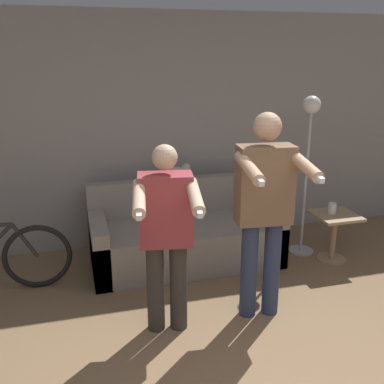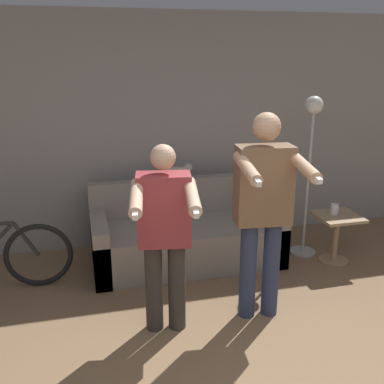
{
  "view_description": "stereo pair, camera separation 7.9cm",
  "coord_description": "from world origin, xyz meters",
  "px_view_note": "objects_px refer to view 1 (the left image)",
  "views": [
    {
      "loc": [
        -1.1,
        -1.79,
        2.17
      ],
      "look_at": [
        -0.08,
        1.91,
        0.97
      ],
      "focal_mm": 42.0,
      "sensor_mm": 36.0,
      "label": 1
    },
    {
      "loc": [
        -1.03,
        -1.81,
        2.17
      ],
      "look_at": [
        -0.08,
        1.91,
        0.97
      ],
      "focal_mm": 42.0,
      "sensor_mm": 36.0,
      "label": 2
    }
  ],
  "objects_px": {
    "floor_lamp": "(309,144)",
    "cup": "(332,208)",
    "person_left": "(166,230)",
    "side_table": "(334,227)",
    "couch": "(185,237)",
    "person_right": "(264,204)",
    "cat": "(174,172)"
  },
  "relations": [
    {
      "from": "floor_lamp",
      "to": "cup",
      "type": "bearing_deg",
      "value": -49.65
    },
    {
      "from": "person_left",
      "to": "floor_lamp",
      "type": "distance_m",
      "value": 2.1
    },
    {
      "from": "floor_lamp",
      "to": "side_table",
      "type": "relative_size",
      "value": 3.31
    },
    {
      "from": "couch",
      "to": "side_table",
      "type": "relative_size",
      "value": 3.74
    },
    {
      "from": "person_right",
      "to": "couch",
      "type": "bearing_deg",
      "value": 112.37
    },
    {
      "from": "person_right",
      "to": "cat",
      "type": "relative_size",
      "value": 3.69
    },
    {
      "from": "couch",
      "to": "person_left",
      "type": "distance_m",
      "value": 1.41
    },
    {
      "from": "cat",
      "to": "floor_lamp",
      "type": "distance_m",
      "value": 1.47
    },
    {
      "from": "cat",
      "to": "side_table",
      "type": "xyz_separation_m",
      "value": [
        1.58,
        -0.74,
        -0.53
      ]
    },
    {
      "from": "cat",
      "to": "cup",
      "type": "distance_m",
      "value": 1.74
    },
    {
      "from": "couch",
      "to": "cat",
      "type": "height_order",
      "value": "cat"
    },
    {
      "from": "couch",
      "to": "cat",
      "type": "xyz_separation_m",
      "value": [
        -0.03,
        0.33,
        0.63
      ]
    },
    {
      "from": "couch",
      "to": "floor_lamp",
      "type": "distance_m",
      "value": 1.65
    },
    {
      "from": "person_right",
      "to": "floor_lamp",
      "type": "relative_size",
      "value": 1.0
    },
    {
      "from": "cat",
      "to": "side_table",
      "type": "relative_size",
      "value": 0.89
    },
    {
      "from": "couch",
      "to": "person_right",
      "type": "distance_m",
      "value": 1.44
    },
    {
      "from": "floor_lamp",
      "to": "side_table",
      "type": "height_order",
      "value": "floor_lamp"
    },
    {
      "from": "person_left",
      "to": "person_right",
      "type": "distance_m",
      "value": 0.82
    },
    {
      "from": "person_left",
      "to": "side_table",
      "type": "relative_size",
      "value": 2.9
    },
    {
      "from": "cup",
      "to": "cat",
      "type": "bearing_deg",
      "value": 155.83
    },
    {
      "from": "couch",
      "to": "side_table",
      "type": "xyz_separation_m",
      "value": [
        1.55,
        -0.4,
        0.1
      ]
    },
    {
      "from": "person_right",
      "to": "cup",
      "type": "distance_m",
      "value": 1.49
    },
    {
      "from": "person_right",
      "to": "floor_lamp",
      "type": "bearing_deg",
      "value": 53.18
    },
    {
      "from": "floor_lamp",
      "to": "couch",
      "type": "bearing_deg",
      "value": 174.5
    },
    {
      "from": "person_right",
      "to": "cup",
      "type": "bearing_deg",
      "value": 40.71
    },
    {
      "from": "couch",
      "to": "cat",
      "type": "bearing_deg",
      "value": 94.92
    },
    {
      "from": "floor_lamp",
      "to": "side_table",
      "type": "distance_m",
      "value": 0.93
    },
    {
      "from": "person_left",
      "to": "person_right",
      "type": "height_order",
      "value": "person_right"
    },
    {
      "from": "person_left",
      "to": "person_right",
      "type": "bearing_deg",
      "value": 9.51
    },
    {
      "from": "side_table",
      "to": "person_left",
      "type": "bearing_deg",
      "value": -158.6
    },
    {
      "from": "person_right",
      "to": "floor_lamp",
      "type": "height_order",
      "value": "floor_lamp"
    },
    {
      "from": "couch",
      "to": "cat",
      "type": "relative_size",
      "value": 4.19
    }
  ]
}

